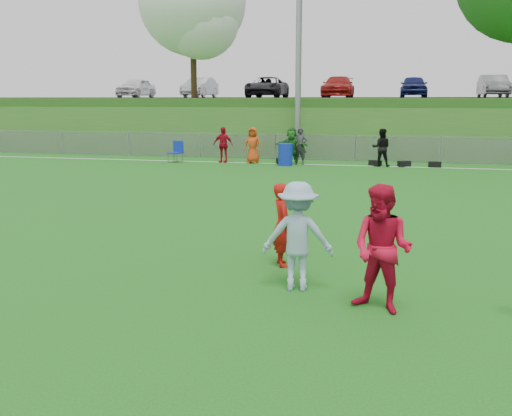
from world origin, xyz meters
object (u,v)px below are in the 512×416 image
(player_red_center, at_px, (382,249))
(player_red_left, at_px, (282,225))
(recycling_bin, at_px, (285,155))
(player_blue, at_px, (298,236))

(player_red_center, bearing_deg, player_red_left, 155.96)
(player_red_left, bearing_deg, recycling_bin, -13.15)
(player_red_left, distance_m, player_blue, 1.34)
(player_blue, bearing_deg, player_red_left, -74.18)
(player_red_center, relative_size, player_blue, 1.06)
(player_red_left, bearing_deg, player_blue, 177.83)
(player_red_center, height_order, player_blue, player_red_center)
(player_blue, distance_m, recycling_bin, 17.28)
(player_red_left, height_order, player_red_center, player_red_center)
(player_red_left, xyz_separation_m, player_blue, (0.48, -1.25, 0.11))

